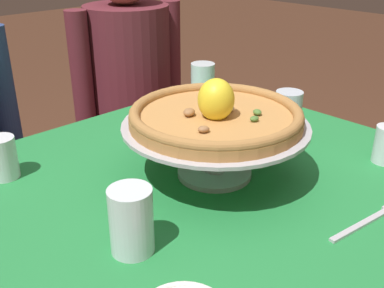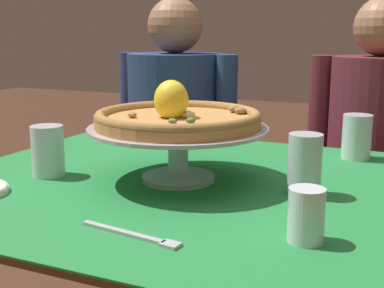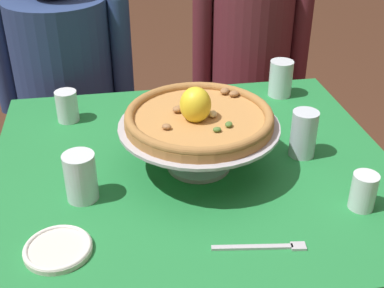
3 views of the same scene
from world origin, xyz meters
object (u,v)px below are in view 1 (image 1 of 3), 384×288
water_glass_side_right (288,118)px  pizza_stand (215,137)px  dinner_fork (370,220)px  water_glass_side_left (132,225)px  pizza (216,114)px  water_glass_back_right (203,84)px  diner_right (132,111)px  water_glass_back_left (3,160)px

water_glass_side_right → pizza_stand: bearing=-178.6°
dinner_fork → water_glass_side_left: bearing=147.2°
water_glass_side_right → pizza: bearing=-178.5°
water_glass_back_right → dinner_fork: size_ratio=0.60×
pizza_stand → water_glass_side_right: size_ratio=3.14×
pizza → diner_right: 0.96m
pizza → dinner_fork: size_ratio=1.86×
water_glass_back_left → pizza: bearing=-42.8°
water_glass_back_left → diner_right: (0.72, 0.50, -0.21)m
water_glass_side_left → dinner_fork: bearing=-32.8°
pizza → water_glass_back_left: size_ratio=3.90×
water_glass_side_left → water_glass_back_right: bearing=36.4°
water_glass_side_right → water_glass_back_right: water_glass_side_right is taller
pizza_stand → water_glass_side_right: (0.29, 0.01, -0.04)m
water_glass_back_left → water_glass_side_right: 0.72m
water_glass_side_right → water_glass_back_right: bearing=81.0°
diner_right → water_glass_back_left: bearing=-145.6°
water_glass_back_right → dinner_fork: bearing=-110.3°
pizza_stand → pizza: (-0.00, -0.00, 0.05)m
pizza_stand → pizza: size_ratio=1.09×
pizza_stand → pizza: bearing=-126.5°
water_glass_side_left → water_glass_side_right: bearing=9.3°
pizza_stand → water_glass_back_right: (0.35, 0.39, -0.04)m
water_glass_side_right → dinner_fork: bearing=-121.2°
pizza_stand → water_glass_side_right: water_glass_side_right is taller
water_glass_back_left → water_glass_side_left: water_glass_side_left is taller
pizza → water_glass_side_right: size_ratio=2.87×
water_glass_side_left → pizza_stand: bearing=16.7°
water_glass_back_left → dinner_fork: 0.80m
pizza_stand → water_glass_back_right: size_ratio=3.40×
pizza → dinner_fork: pizza is taller
water_glass_side_left → water_glass_back_right: size_ratio=1.00×
water_glass_side_right → diner_right: 0.85m
water_glass_back_right → diner_right: size_ratio=0.10×
pizza_stand → water_glass_side_right: bearing=1.4°
pizza → dinner_fork: (0.08, -0.34, -0.15)m
pizza_stand → water_glass_side_left: pizza_stand is taller
pizza_stand → water_glass_side_left: 0.32m
pizza_stand → pizza: pizza is taller
pizza_stand → water_glass_side_left: bearing=-163.3°
pizza_stand → dinner_fork: (0.08, -0.34, -0.09)m
pizza → water_glass_back_right: 0.54m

